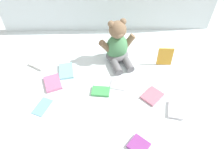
{
  "coord_description": "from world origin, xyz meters",
  "views": [
    {
      "loc": [
        -0.0,
        -0.94,
        1.0
      ],
      "look_at": [
        0.02,
        -0.1,
        0.1
      ],
      "focal_mm": 33.86,
      "sensor_mm": 36.0,
      "label": 1
    }
  ],
  "objects_px": {
    "teddy_bear": "(118,46)",
    "book_case_5": "(118,85)",
    "book_case_4": "(153,96)",
    "book_case_7": "(43,106)",
    "book_case_6": "(139,146)",
    "book_case_2": "(176,110)",
    "book_case_8": "(39,64)",
    "book_case_3": "(101,91)",
    "book_case_1": "(165,57)",
    "book_case_9": "(53,83)",
    "book_case_0": "(67,71)"
  },
  "relations": [
    {
      "from": "teddy_bear",
      "to": "book_case_8",
      "type": "height_order",
      "value": "teddy_bear"
    },
    {
      "from": "book_case_4",
      "to": "book_case_8",
      "type": "height_order",
      "value": "book_case_8"
    },
    {
      "from": "teddy_bear",
      "to": "book_case_5",
      "type": "relative_size",
      "value": 3.2
    },
    {
      "from": "teddy_bear",
      "to": "book_case_1",
      "type": "bearing_deg",
      "value": -27.43
    },
    {
      "from": "teddy_bear",
      "to": "book_case_7",
      "type": "bearing_deg",
      "value": -156.23
    },
    {
      "from": "book_case_4",
      "to": "book_case_6",
      "type": "distance_m",
      "value": 0.32
    },
    {
      "from": "book_case_4",
      "to": "book_case_2",
      "type": "bearing_deg",
      "value": -176.67
    },
    {
      "from": "book_case_0",
      "to": "book_case_3",
      "type": "height_order",
      "value": "same"
    },
    {
      "from": "book_case_1",
      "to": "book_case_3",
      "type": "xyz_separation_m",
      "value": [
        -0.42,
        -0.23,
        -0.06
      ]
    },
    {
      "from": "book_case_5",
      "to": "book_case_1",
      "type": "bearing_deg",
      "value": 132.67
    },
    {
      "from": "book_case_6",
      "to": "book_case_9",
      "type": "distance_m",
      "value": 0.64
    },
    {
      "from": "book_case_4",
      "to": "book_case_7",
      "type": "bearing_deg",
      "value": 49.85
    },
    {
      "from": "book_case_8",
      "to": "book_case_9",
      "type": "height_order",
      "value": "book_case_8"
    },
    {
      "from": "book_case_5",
      "to": "book_case_7",
      "type": "relative_size",
      "value": 0.8
    },
    {
      "from": "book_case_1",
      "to": "book_case_4",
      "type": "xyz_separation_m",
      "value": [
        -0.12,
        -0.28,
        -0.06
      ]
    },
    {
      "from": "book_case_3",
      "to": "book_case_6",
      "type": "distance_m",
      "value": 0.39
    },
    {
      "from": "book_case_5",
      "to": "book_case_6",
      "type": "distance_m",
      "value": 0.4
    },
    {
      "from": "book_case_2",
      "to": "book_case_4",
      "type": "height_order",
      "value": "book_case_2"
    },
    {
      "from": "book_case_0",
      "to": "book_case_7",
      "type": "relative_size",
      "value": 1.13
    },
    {
      "from": "book_case_5",
      "to": "book_case_6",
      "type": "relative_size",
      "value": 1.06
    },
    {
      "from": "teddy_bear",
      "to": "book_case_6",
      "type": "bearing_deg",
      "value": -100.4
    },
    {
      "from": "book_case_1",
      "to": "book_case_9",
      "type": "distance_m",
      "value": 0.74
    },
    {
      "from": "book_case_5",
      "to": "book_case_4",
      "type": "bearing_deg",
      "value": 77.87
    },
    {
      "from": "teddy_bear",
      "to": "book_case_6",
      "type": "relative_size",
      "value": 3.38
    },
    {
      "from": "book_case_0",
      "to": "book_case_5",
      "type": "xyz_separation_m",
      "value": [
        0.33,
        -0.12,
        -0.0
      ]
    },
    {
      "from": "teddy_bear",
      "to": "book_case_5",
      "type": "bearing_deg",
      "value": -109.18
    },
    {
      "from": "book_case_6",
      "to": "book_case_7",
      "type": "height_order",
      "value": "book_case_6"
    },
    {
      "from": "teddy_bear",
      "to": "book_case_1",
      "type": "distance_m",
      "value": 0.32
    },
    {
      "from": "book_case_4",
      "to": "book_case_5",
      "type": "relative_size",
      "value": 1.21
    },
    {
      "from": "book_case_1",
      "to": "book_case_2",
      "type": "relative_size",
      "value": 1.18
    },
    {
      "from": "book_case_9",
      "to": "book_case_4",
      "type": "bearing_deg",
      "value": 148.93
    },
    {
      "from": "book_case_1",
      "to": "book_case_7",
      "type": "distance_m",
      "value": 0.83
    },
    {
      "from": "book_case_0",
      "to": "book_case_1",
      "type": "relative_size",
      "value": 1.03
    },
    {
      "from": "book_case_0",
      "to": "book_case_2",
      "type": "relative_size",
      "value": 1.22
    },
    {
      "from": "book_case_2",
      "to": "book_case_7",
      "type": "height_order",
      "value": "book_case_2"
    },
    {
      "from": "book_case_9",
      "to": "book_case_8",
      "type": "bearing_deg",
      "value": -73.85
    },
    {
      "from": "teddy_bear",
      "to": "book_case_9",
      "type": "relative_size",
      "value": 2.4
    },
    {
      "from": "book_case_3",
      "to": "book_case_1",
      "type": "bearing_deg",
      "value": 125.84
    },
    {
      "from": "teddy_bear",
      "to": "book_case_7",
      "type": "height_order",
      "value": "teddy_bear"
    },
    {
      "from": "book_case_6",
      "to": "book_case_8",
      "type": "xyz_separation_m",
      "value": [
        -0.61,
        0.58,
        0.0
      ]
    },
    {
      "from": "book_case_3",
      "to": "book_case_8",
      "type": "relative_size",
      "value": 0.92
    },
    {
      "from": "book_case_0",
      "to": "book_case_8",
      "type": "distance_m",
      "value": 0.21
    },
    {
      "from": "book_case_7",
      "to": "book_case_9",
      "type": "bearing_deg",
      "value": -77.22
    },
    {
      "from": "book_case_5",
      "to": "book_case_6",
      "type": "xyz_separation_m",
      "value": [
        0.09,
        -0.4,
        0.01
      ]
    },
    {
      "from": "book_case_9",
      "to": "book_case_3",
      "type": "bearing_deg",
      "value": 145.88
    },
    {
      "from": "book_case_1",
      "to": "book_case_4",
      "type": "relative_size",
      "value": 1.13
    },
    {
      "from": "book_case_7",
      "to": "book_case_1",
      "type": "bearing_deg",
      "value": -132.95
    },
    {
      "from": "book_case_0",
      "to": "book_case_5",
      "type": "relative_size",
      "value": 1.41
    },
    {
      "from": "book_case_5",
      "to": "teddy_bear",
      "type": "bearing_deg",
      "value": -168.81
    },
    {
      "from": "book_case_5",
      "to": "book_case_6",
      "type": "bearing_deg",
      "value": 25.11
    }
  ]
}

